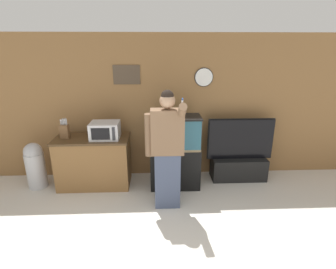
{
  "coord_description": "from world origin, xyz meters",
  "views": [
    {
      "loc": [
        0.01,
        -1.57,
        2.36
      ],
      "look_at": [
        0.18,
        2.35,
        1.05
      ],
      "focal_mm": 28.0,
      "sensor_mm": 36.0,
      "label": 1
    }
  ],
  "objects_px": {
    "counter_island": "(94,161)",
    "tv_on_stand": "(239,161)",
    "aquarium_on_stand": "(175,152)",
    "trash_bin": "(35,165)",
    "person_standing": "(167,149)",
    "knife_block": "(65,131)",
    "microwave": "(105,130)"
  },
  "relations": [
    {
      "from": "counter_island",
      "to": "aquarium_on_stand",
      "type": "distance_m",
      "value": 1.44
    },
    {
      "from": "counter_island",
      "to": "knife_block",
      "type": "bearing_deg",
      "value": 179.24
    },
    {
      "from": "knife_block",
      "to": "aquarium_on_stand",
      "type": "height_order",
      "value": "aquarium_on_stand"
    },
    {
      "from": "tv_on_stand",
      "to": "trash_bin",
      "type": "xyz_separation_m",
      "value": [
        -3.63,
        -0.16,
        0.08
      ]
    },
    {
      "from": "knife_block",
      "to": "trash_bin",
      "type": "bearing_deg",
      "value": -176.31
    },
    {
      "from": "counter_island",
      "to": "trash_bin",
      "type": "xyz_separation_m",
      "value": [
        -1.01,
        -0.03,
        -0.03
      ]
    },
    {
      "from": "counter_island",
      "to": "person_standing",
      "type": "distance_m",
      "value": 1.53
    },
    {
      "from": "tv_on_stand",
      "to": "counter_island",
      "type": "bearing_deg",
      "value": -177.28
    },
    {
      "from": "person_standing",
      "to": "trash_bin",
      "type": "relative_size",
      "value": 2.21
    },
    {
      "from": "tv_on_stand",
      "to": "person_standing",
      "type": "height_order",
      "value": "person_standing"
    },
    {
      "from": "microwave",
      "to": "aquarium_on_stand",
      "type": "bearing_deg",
      "value": -2.81
    },
    {
      "from": "counter_island",
      "to": "microwave",
      "type": "distance_m",
      "value": 0.63
    },
    {
      "from": "tv_on_stand",
      "to": "knife_block",
      "type": "bearing_deg",
      "value": -177.78
    },
    {
      "from": "counter_island",
      "to": "knife_block",
      "type": "xyz_separation_m",
      "value": [
        -0.44,
        0.01,
        0.57
      ]
    },
    {
      "from": "trash_bin",
      "to": "knife_block",
      "type": "bearing_deg",
      "value": 3.69
    },
    {
      "from": "aquarium_on_stand",
      "to": "trash_bin",
      "type": "bearing_deg",
      "value": 178.5
    },
    {
      "from": "counter_island",
      "to": "trash_bin",
      "type": "bearing_deg",
      "value": -178.26
    },
    {
      "from": "knife_block",
      "to": "person_standing",
      "type": "bearing_deg",
      "value": -23.02
    },
    {
      "from": "tv_on_stand",
      "to": "person_standing",
      "type": "xyz_separation_m",
      "value": [
        -1.37,
        -0.84,
        0.6
      ]
    },
    {
      "from": "person_standing",
      "to": "tv_on_stand",
      "type": "bearing_deg",
      "value": 31.47
    },
    {
      "from": "counter_island",
      "to": "person_standing",
      "type": "bearing_deg",
      "value": -29.69
    },
    {
      "from": "trash_bin",
      "to": "microwave",
      "type": "bearing_deg",
      "value": -0.27
    },
    {
      "from": "aquarium_on_stand",
      "to": "tv_on_stand",
      "type": "relative_size",
      "value": 1.06
    },
    {
      "from": "counter_island",
      "to": "tv_on_stand",
      "type": "xyz_separation_m",
      "value": [
        2.63,
        0.13,
        -0.11
      ]
    },
    {
      "from": "counter_island",
      "to": "trash_bin",
      "type": "relative_size",
      "value": 1.54
    },
    {
      "from": "knife_block",
      "to": "tv_on_stand",
      "type": "xyz_separation_m",
      "value": [
        3.07,
        0.12,
        -0.68
      ]
    },
    {
      "from": "counter_island",
      "to": "tv_on_stand",
      "type": "height_order",
      "value": "tv_on_stand"
    },
    {
      "from": "person_standing",
      "to": "trash_bin",
      "type": "height_order",
      "value": "person_standing"
    },
    {
      "from": "tv_on_stand",
      "to": "person_standing",
      "type": "bearing_deg",
      "value": -148.53
    },
    {
      "from": "knife_block",
      "to": "aquarium_on_stand",
      "type": "distance_m",
      "value": 1.91
    },
    {
      "from": "counter_island",
      "to": "aquarium_on_stand",
      "type": "relative_size",
      "value": 0.99
    },
    {
      "from": "aquarium_on_stand",
      "to": "trash_bin",
      "type": "relative_size",
      "value": 1.56
    }
  ]
}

